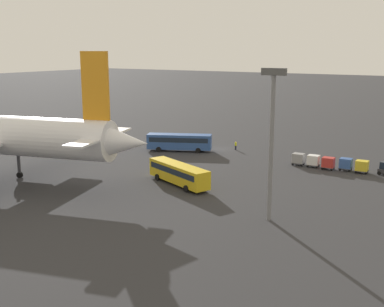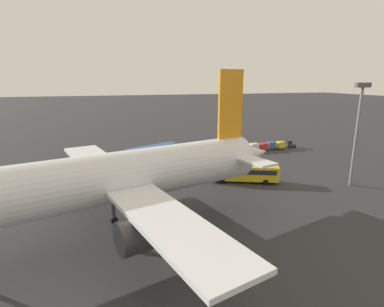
{
  "view_description": "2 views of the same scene",
  "coord_description": "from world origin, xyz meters",
  "px_view_note": "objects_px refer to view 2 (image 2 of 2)",
  "views": [
    {
      "loc": [
        -44.96,
        83.53,
        19.76
      ],
      "look_at": [
        -5.43,
        19.81,
        3.39
      ],
      "focal_mm": 45.0,
      "sensor_mm": 36.0,
      "label": 1
    },
    {
      "loc": [
        16.92,
        72.89,
        18.1
      ],
      "look_at": [
        0.92,
        20.05,
        4.48
      ],
      "focal_mm": 28.0,
      "sensor_mm": 36.0,
      "label": 2
    }
  ],
  "objects_px": {
    "airplane": "(108,179)",
    "baggage_tug": "(290,144)",
    "shuttle_bus_near": "(153,151)",
    "worker_person": "(183,148)",
    "cargo_cart_yellow": "(280,145)",
    "cargo_cart_blue": "(271,145)",
    "cargo_cart_red": "(264,146)",
    "cargo_cart_grey": "(245,147)",
    "cargo_cart_white": "(254,147)",
    "shuttle_bus_far": "(243,172)"
  },
  "relations": [
    {
      "from": "cargo_cart_yellow",
      "to": "airplane",
      "type": "bearing_deg",
      "value": 37.88
    },
    {
      "from": "airplane",
      "to": "cargo_cart_red",
      "type": "xyz_separation_m",
      "value": [
        -39.91,
        -34.6,
        -6.13
      ]
    },
    {
      "from": "airplane",
      "to": "worker_person",
      "type": "xyz_separation_m",
      "value": [
        -19.54,
        -40.87,
        -6.45
      ]
    },
    {
      "from": "baggage_tug",
      "to": "cargo_cart_red",
      "type": "relative_size",
      "value": 1.25
    },
    {
      "from": "cargo_cart_yellow",
      "to": "cargo_cart_blue",
      "type": "height_order",
      "value": "same"
    },
    {
      "from": "baggage_tug",
      "to": "cargo_cart_blue",
      "type": "relative_size",
      "value": 1.25
    },
    {
      "from": "cargo_cart_red",
      "to": "baggage_tug",
      "type": "bearing_deg",
      "value": -171.39
    },
    {
      "from": "shuttle_bus_far",
      "to": "cargo_cart_yellow",
      "type": "bearing_deg",
      "value": -112.8
    },
    {
      "from": "cargo_cart_grey",
      "to": "cargo_cart_red",
      "type": "bearing_deg",
      "value": 175.82
    },
    {
      "from": "cargo_cart_blue",
      "to": "baggage_tug",
      "type": "bearing_deg",
      "value": -175.77
    },
    {
      "from": "baggage_tug",
      "to": "cargo_cart_yellow",
      "type": "bearing_deg",
      "value": 21.96
    },
    {
      "from": "airplane",
      "to": "cargo_cart_white",
      "type": "height_order",
      "value": "airplane"
    },
    {
      "from": "cargo_cart_red",
      "to": "cargo_cart_grey",
      "type": "distance_m",
      "value": 5.33
    },
    {
      "from": "cargo_cart_yellow",
      "to": "cargo_cart_red",
      "type": "bearing_deg",
      "value": 6.18
    },
    {
      "from": "shuttle_bus_far",
      "to": "worker_person",
      "type": "bearing_deg",
      "value": -58.81
    },
    {
      "from": "cargo_cart_white",
      "to": "worker_person",
      "type": "bearing_deg",
      "value": -18.23
    },
    {
      "from": "baggage_tug",
      "to": "cargo_cart_white",
      "type": "bearing_deg",
      "value": 14.23
    },
    {
      "from": "baggage_tug",
      "to": "worker_person",
      "type": "distance_m",
      "value": 29.6
    },
    {
      "from": "worker_person",
      "to": "cargo_cart_red",
      "type": "bearing_deg",
      "value": 162.91
    },
    {
      "from": "baggage_tug",
      "to": "cargo_cart_red",
      "type": "xyz_separation_m",
      "value": [
        8.82,
        1.33,
        0.25
      ]
    },
    {
      "from": "shuttle_bus_far",
      "to": "cargo_cart_red",
      "type": "distance_m",
      "value": 26.36
    },
    {
      "from": "airplane",
      "to": "cargo_cart_white",
      "type": "relative_size",
      "value": 23.77
    },
    {
      "from": "cargo_cart_yellow",
      "to": "cargo_cart_grey",
      "type": "bearing_deg",
      "value": 1.0
    },
    {
      "from": "shuttle_bus_near",
      "to": "cargo_cart_blue",
      "type": "relative_size",
      "value": 6.12
    },
    {
      "from": "baggage_tug",
      "to": "cargo_cart_blue",
      "type": "distance_m",
      "value": 6.18
    },
    {
      "from": "cargo_cart_blue",
      "to": "cargo_cart_grey",
      "type": "distance_m",
      "value": 7.99
    },
    {
      "from": "cargo_cart_white",
      "to": "shuttle_bus_far",
      "type": "bearing_deg",
      "value": 57.39
    },
    {
      "from": "cargo_cart_yellow",
      "to": "cargo_cart_blue",
      "type": "distance_m",
      "value": 2.68
    },
    {
      "from": "shuttle_bus_near",
      "to": "cargo_cart_grey",
      "type": "bearing_deg",
      "value": 157.92
    },
    {
      "from": "cargo_cart_red",
      "to": "cargo_cart_grey",
      "type": "height_order",
      "value": "same"
    },
    {
      "from": "baggage_tug",
      "to": "cargo_cart_yellow",
      "type": "distance_m",
      "value": 3.59
    },
    {
      "from": "worker_person",
      "to": "cargo_cart_red",
      "type": "relative_size",
      "value": 0.84
    },
    {
      "from": "airplane",
      "to": "cargo_cart_yellow",
      "type": "height_order",
      "value": "airplane"
    },
    {
      "from": "shuttle_bus_near",
      "to": "baggage_tug",
      "type": "relative_size",
      "value": 4.88
    },
    {
      "from": "shuttle_bus_far",
      "to": "shuttle_bus_near",
      "type": "bearing_deg",
      "value": -34.54
    },
    {
      "from": "shuttle_bus_far",
      "to": "cargo_cart_red",
      "type": "height_order",
      "value": "shuttle_bus_far"
    },
    {
      "from": "airplane",
      "to": "cargo_cart_red",
      "type": "height_order",
      "value": "airplane"
    },
    {
      "from": "baggage_tug",
      "to": "airplane",
      "type": "bearing_deg",
      "value": 46.14
    },
    {
      "from": "cargo_cart_red",
      "to": "cargo_cart_white",
      "type": "height_order",
      "value": "same"
    },
    {
      "from": "shuttle_bus_near",
      "to": "cargo_cart_grey",
      "type": "xyz_separation_m",
      "value": [
        -24.01,
        -0.97,
        -0.8
      ]
    },
    {
      "from": "airplane",
      "to": "cargo_cart_red",
      "type": "bearing_deg",
      "value": -154.4
    },
    {
      "from": "worker_person",
      "to": "cargo_cart_yellow",
      "type": "distance_m",
      "value": 26.31
    },
    {
      "from": "baggage_tug",
      "to": "worker_person",
      "type": "relative_size",
      "value": 1.49
    },
    {
      "from": "airplane",
      "to": "worker_person",
      "type": "height_order",
      "value": "airplane"
    },
    {
      "from": "airplane",
      "to": "cargo_cart_white",
      "type": "bearing_deg",
      "value": -152.09
    },
    {
      "from": "cargo_cart_red",
      "to": "worker_person",
      "type": "bearing_deg",
      "value": -17.09
    },
    {
      "from": "airplane",
      "to": "cargo_cart_grey",
      "type": "height_order",
      "value": "airplane"
    },
    {
      "from": "cargo_cart_yellow",
      "to": "cargo_cart_white",
      "type": "bearing_deg",
      "value": 1.04
    },
    {
      "from": "airplane",
      "to": "baggage_tug",
      "type": "relative_size",
      "value": 18.95
    },
    {
      "from": "cargo_cart_grey",
      "to": "shuttle_bus_near",
      "type": "bearing_deg",
      "value": 2.3
    }
  ]
}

